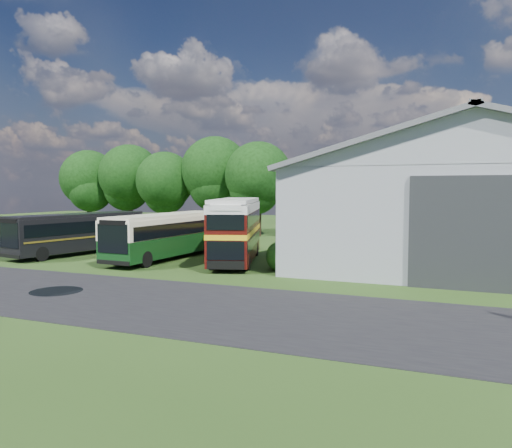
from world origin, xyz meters
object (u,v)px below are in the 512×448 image
at_px(bus_maroon_double, 236,231).
at_px(bus_dark_single, 79,232).
at_px(bus_green_single, 168,235).
at_px(storage_shed, 469,193).

height_order(bus_maroon_double, bus_dark_single, bus_maroon_double).
xyz_separation_m(bus_maroon_double, bus_dark_single, (-11.51, -0.59, -0.45)).
distance_m(bus_green_single, bus_dark_single, 6.86).
bearing_deg(bus_green_single, bus_dark_single, -174.24).
bearing_deg(bus_green_single, storage_shed, 27.75).
xyz_separation_m(storage_shed, bus_maroon_double, (-12.99, -8.10, -2.25)).
distance_m(storage_shed, bus_maroon_double, 15.48).
bearing_deg(storage_shed, bus_green_single, -154.81).
bearing_deg(bus_dark_single, storage_shed, 29.97).
distance_m(bus_maroon_double, bus_dark_single, 11.54).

